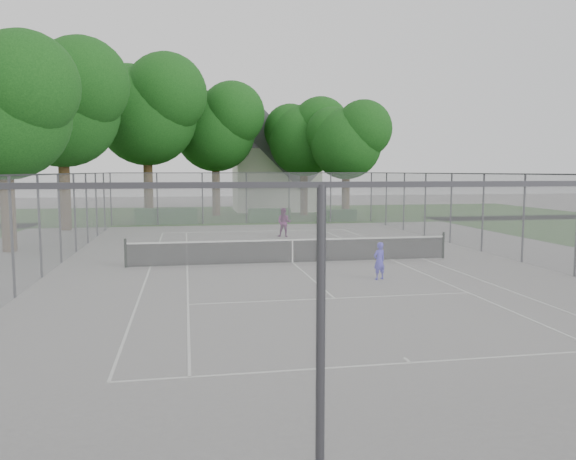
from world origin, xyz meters
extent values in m
plane|color=slate|center=(0.00, 0.00, 0.00)|extent=(120.00, 120.00, 0.00)
cube|color=#1E4213|center=(0.00, 26.00, 0.00)|extent=(60.00, 20.00, 0.00)
cube|color=silver|center=(0.00, -11.88, 0.01)|extent=(10.97, 0.06, 0.01)
cube|color=silver|center=(0.00, 11.88, 0.01)|extent=(10.97, 0.06, 0.01)
cube|color=silver|center=(-5.49, 0.00, 0.01)|extent=(0.06, 23.77, 0.01)
cube|color=silver|center=(5.49, 0.00, 0.01)|extent=(0.06, 23.77, 0.01)
cube|color=silver|center=(-4.12, 0.00, 0.01)|extent=(0.06, 23.77, 0.01)
cube|color=silver|center=(4.12, 0.00, 0.01)|extent=(0.06, 23.77, 0.01)
cube|color=silver|center=(0.00, -6.40, 0.01)|extent=(8.23, 0.06, 0.01)
cube|color=silver|center=(0.00, 6.40, 0.01)|extent=(8.23, 0.06, 0.01)
cube|color=silver|center=(0.00, 0.00, 0.01)|extent=(0.06, 12.80, 0.01)
cube|color=silver|center=(0.00, -11.73, 0.01)|extent=(0.06, 0.30, 0.01)
cube|color=silver|center=(0.00, 11.73, 0.01)|extent=(0.06, 0.30, 0.01)
cylinder|color=black|center=(-6.39, 0.00, 0.55)|extent=(0.10, 0.10, 1.10)
cylinder|color=black|center=(6.39, 0.00, 0.55)|extent=(0.10, 0.10, 1.10)
cube|color=black|center=(0.00, 0.00, 0.45)|extent=(12.67, 0.01, 0.86)
cube|color=silver|center=(0.00, 0.00, 0.91)|extent=(12.77, 0.03, 0.06)
cube|color=silver|center=(0.00, 0.00, 0.44)|extent=(0.05, 0.02, 0.88)
cylinder|color=#38383D|center=(-9.00, 17.00, 1.75)|extent=(0.08, 0.08, 3.50)
cylinder|color=#38383D|center=(9.00, 17.00, 1.75)|extent=(0.08, 0.08, 3.50)
cube|color=slate|center=(0.00, 17.00, 1.75)|extent=(18.00, 0.02, 3.50)
cube|color=slate|center=(-9.00, 0.00, 1.75)|extent=(0.02, 34.00, 3.50)
cube|color=slate|center=(9.00, 0.00, 1.75)|extent=(0.02, 34.00, 3.50)
cube|color=#38383D|center=(0.00, 17.00, 3.50)|extent=(18.00, 0.05, 0.05)
cube|color=#38383D|center=(-9.00, 0.00, 3.50)|extent=(0.05, 34.00, 0.05)
cube|color=#38383D|center=(9.00, 0.00, 3.50)|extent=(0.05, 34.00, 0.05)
cylinder|color=#3A2715|center=(-6.81, 20.99, 2.55)|extent=(0.67, 0.67, 5.10)
sphere|color=#0F3A10|center=(-6.81, 20.99, 7.64)|extent=(7.26, 7.26, 7.26)
sphere|color=#0F3A10|center=(-5.36, 19.90, 9.10)|extent=(5.81, 5.81, 5.81)
sphere|color=#0F3A10|center=(-8.08, 21.89, 8.73)|extent=(5.44, 5.44, 5.44)
cylinder|color=#3A2715|center=(-1.68, 24.43, 2.27)|extent=(0.64, 0.64, 4.54)
sphere|color=#0F3A10|center=(-1.68, 24.43, 6.81)|extent=(6.46, 6.46, 6.46)
sphere|color=#0F3A10|center=(-0.38, 23.46, 8.10)|extent=(5.17, 5.17, 5.17)
sphere|color=#0F3A10|center=(-2.81, 25.24, 7.78)|extent=(4.85, 4.85, 4.85)
cylinder|color=#3A2715|center=(5.47, 23.65, 2.03)|extent=(0.62, 0.62, 4.07)
sphere|color=#0F3A10|center=(5.47, 23.65, 6.09)|extent=(5.78, 5.78, 5.78)
sphere|color=#0F3A10|center=(6.62, 22.78, 7.25)|extent=(4.63, 4.63, 4.63)
sphere|color=#0F3A10|center=(4.46, 24.37, 6.96)|extent=(4.34, 4.34, 4.34)
cylinder|color=#3A2715|center=(7.98, 20.01, 1.90)|extent=(0.61, 0.61, 3.80)
sphere|color=#0F3A10|center=(7.98, 20.01, 5.69)|extent=(5.40, 5.40, 5.40)
sphere|color=#0F3A10|center=(9.06, 19.20, 6.77)|extent=(4.32, 4.32, 4.32)
sphere|color=#0F3A10|center=(7.03, 20.69, 6.50)|extent=(4.05, 4.05, 4.05)
cylinder|color=#3A2715|center=(-11.41, 14.74, 2.44)|extent=(0.66, 0.66, 4.89)
sphere|color=#0F3A10|center=(-11.41, 14.74, 7.32)|extent=(6.95, 6.95, 6.95)
sphere|color=#0F3A10|center=(-10.02, 13.70, 8.71)|extent=(5.56, 5.56, 5.56)
sphere|color=#0F3A10|center=(-12.62, 15.61, 8.36)|extent=(5.21, 5.21, 5.21)
cylinder|color=#3A2715|center=(-11.98, 5.39, 2.04)|extent=(0.62, 0.62, 4.08)
sphere|color=#0F3A10|center=(-11.98, 5.39, 6.12)|extent=(5.81, 5.81, 5.81)
sphere|color=#0F3A10|center=(-10.82, 4.52, 7.28)|extent=(4.65, 4.65, 4.65)
cube|color=#164517|center=(-5.44, 17.83, 0.52)|extent=(4.20, 1.26, 1.05)
cube|color=#164517|center=(1.76, 18.12, 0.47)|extent=(2.98, 0.85, 0.94)
cube|color=#164517|center=(6.72, 17.90, 0.41)|extent=(2.73, 1.00, 0.82)
cube|color=silver|center=(4.00, 29.23, 2.79)|extent=(7.43, 5.58, 5.58)
cube|color=#545359|center=(4.00, 29.23, 5.58)|extent=(7.36, 5.76, 7.36)
imported|color=#423AD9|center=(2.21, -3.90, 0.63)|extent=(0.53, 0.44, 1.26)
imported|color=#652159|center=(1.17, 8.63, 0.80)|extent=(0.96, 0.86, 1.61)
camera|label=1|loc=(-4.12, -21.58, 3.61)|focal=35.00mm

